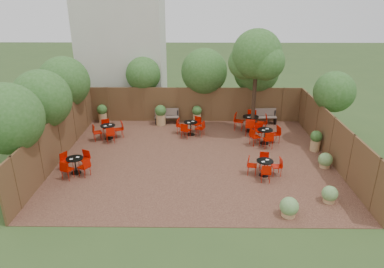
{
  "coord_description": "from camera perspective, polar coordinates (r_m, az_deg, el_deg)",
  "views": [
    {
      "loc": [
        0.03,
        -14.19,
        6.93
      ],
      "look_at": [
        -0.14,
        0.5,
        1.0
      ],
      "focal_mm": 32.75,
      "sensor_mm": 36.0,
      "label": 1
    }
  ],
  "objects": [
    {
      "name": "fence_back",
      "position": [
        20.09,
        0.53,
        4.8
      ],
      "size": [
        12.0,
        0.08,
        2.0
      ],
      "primitive_type": "cube",
      "color": "#52381E",
      "rests_on": "ground"
    },
    {
      "name": "courtyard_paving",
      "position": [
        15.79,
        0.47,
        -4.02
      ],
      "size": [
        12.0,
        10.0,
        0.02
      ],
      "primitive_type": "cube",
      "color": "#331B15",
      "rests_on": "ground"
    },
    {
      "name": "fence_left",
      "position": [
        16.52,
        -20.81,
        -0.56
      ],
      "size": [
        0.08,
        10.0,
        2.0
      ],
      "primitive_type": "cube",
      "color": "#52381E",
      "rests_on": "ground"
    },
    {
      "name": "neighbour_building",
      "position": [
        22.84,
        -11.15,
        14.21
      ],
      "size": [
        5.0,
        4.0,
        8.0
      ],
      "primitive_type": "cube",
      "color": "beige",
      "rests_on": "ground"
    },
    {
      "name": "fence_right",
      "position": [
        16.5,
        21.81,
        -0.74
      ],
      "size": [
        0.08,
        10.0,
        2.0
      ],
      "primitive_type": "cube",
      "color": "#52381E",
      "rests_on": "ground"
    },
    {
      "name": "overhang_foliage",
      "position": [
        17.55,
        -7.16,
        8.01
      ],
      "size": [
        15.56,
        10.89,
        2.62
      ],
      "color": "#2A561C",
      "rests_on": "ground"
    },
    {
      "name": "park_bench_right",
      "position": [
        20.27,
        11.66,
        2.89
      ],
      "size": [
        1.41,
        0.55,
        0.85
      ],
      "rotation": [
        0.0,
        0.0,
        0.08
      ],
      "color": "brown",
      "rests_on": "courtyard_paving"
    },
    {
      "name": "low_shrubs",
      "position": [
        13.78,
        19.23,
        -7.98
      ],
      "size": [
        3.03,
        4.17,
        0.68
      ],
      "color": "tan",
      "rests_on": "courtyard_paving"
    },
    {
      "name": "park_bench_left",
      "position": [
        19.96,
        -4.14,
        2.98
      ],
      "size": [
        1.38,
        0.52,
        0.84
      ],
      "rotation": [
        0.0,
        0.0,
        0.06
      ],
      "color": "brown",
      "rests_on": "courtyard_paving"
    },
    {
      "name": "bistro_tables",
      "position": [
        17.02,
        1.4,
        -0.4
      ],
      "size": [
        9.81,
        6.51,
        0.96
      ],
      "color": "black",
      "rests_on": "courtyard_paving"
    },
    {
      "name": "ground",
      "position": [
        15.79,
        0.47,
        -4.05
      ],
      "size": [
        80.0,
        80.0,
        0.0
      ],
      "primitive_type": "plane",
      "color": "#354F23",
      "rests_on": "ground"
    },
    {
      "name": "courtyard_tree",
      "position": [
        17.76,
        10.47,
        12.11
      ],
      "size": [
        2.64,
        2.54,
        5.37
      ],
      "rotation": [
        0.0,
        0.0,
        0.05
      ],
      "color": "black",
      "rests_on": "courtyard_paving"
    },
    {
      "name": "planters",
      "position": [
        19.07,
        -1.69,
        2.56
      ],
      "size": [
        11.51,
        4.34,
        1.15
      ],
      "color": "tan",
      "rests_on": "courtyard_paving"
    }
  ]
}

